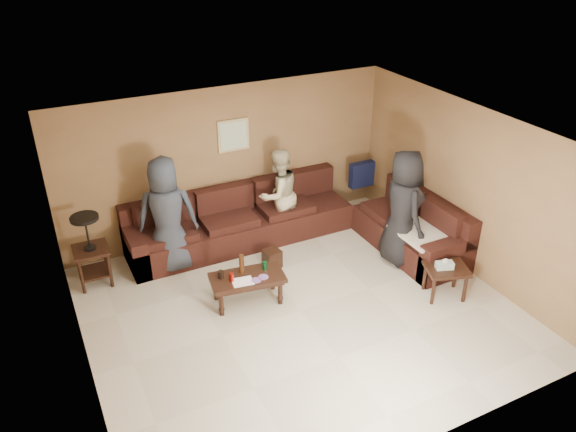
% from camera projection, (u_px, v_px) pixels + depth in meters
% --- Properties ---
extents(room, '(5.60, 5.50, 2.50)m').
position_uv_depth(room, '(301.00, 203.00, 6.89)').
color(room, beige).
rests_on(room, ground).
extents(sectional_sofa, '(4.65, 2.90, 0.97)m').
position_uv_depth(sectional_sofa, '(301.00, 228.00, 9.04)').
color(sectional_sofa, '#331511').
rests_on(sectional_sofa, ground).
extents(coffee_table, '(1.08, 0.65, 0.70)m').
position_uv_depth(coffee_table, '(247.00, 280.00, 7.70)').
color(coffee_table, black).
rests_on(coffee_table, ground).
extents(end_table_left, '(0.50, 0.50, 1.11)m').
position_uv_depth(end_table_left, '(90.00, 249.00, 7.98)').
color(end_table_left, black).
rests_on(end_table_left, ground).
extents(side_table_right, '(0.69, 0.63, 0.61)m').
position_uv_depth(side_table_right, '(446.00, 271.00, 7.80)').
color(side_table_right, black).
rests_on(side_table_right, ground).
extents(waste_bin, '(0.27, 0.27, 0.29)m').
position_uv_depth(waste_bin, '(272.00, 258.00, 8.58)').
color(waste_bin, black).
rests_on(waste_bin, ground).
extents(wall_art, '(0.52, 0.04, 0.52)m').
position_uv_depth(wall_art, '(233.00, 135.00, 8.86)').
color(wall_art, tan).
rests_on(wall_art, ground).
extents(person_left, '(1.00, 0.80, 1.80)m').
position_uv_depth(person_left, '(167.00, 215.00, 8.20)').
color(person_left, '#2B313C').
rests_on(person_left, ground).
extents(person_middle, '(0.87, 0.75, 1.55)m').
position_uv_depth(person_middle, '(279.00, 194.00, 9.09)').
color(person_middle, '#C0B48E').
rests_on(person_middle, ground).
extents(person_right, '(0.70, 0.96, 1.82)m').
position_uv_depth(person_right, '(403.00, 208.00, 8.38)').
color(person_right, black).
rests_on(person_right, ground).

